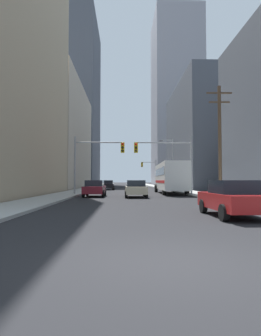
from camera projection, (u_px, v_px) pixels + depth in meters
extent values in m
plane|color=black|center=(179.00, 263.00, 5.19)|extent=(400.00, 400.00, 0.00)
cube|color=#9E9E99|center=(93.00, 188.00, 54.96)|extent=(3.12, 160.00, 0.15)
cube|color=#9E9E99|center=(164.00, 188.00, 55.30)|extent=(3.12, 160.00, 0.15)
cube|color=silver|center=(170.00, 177.00, 32.43)|extent=(2.91, 11.58, 2.90)
cube|color=black|center=(159.00, 172.00, 32.42)|extent=(0.40, 10.57, 0.80)
cube|color=red|center=(159.00, 182.00, 32.38)|extent=(0.39, 10.57, 0.28)
cylinder|color=black|center=(156.00, 188.00, 36.36)|extent=(0.32, 1.00, 1.00)
cylinder|color=black|center=(174.00, 188.00, 36.42)|extent=(0.32, 1.00, 1.00)
cylinder|color=black|center=(164.00, 190.00, 29.12)|extent=(0.32, 1.00, 1.00)
cylinder|color=black|center=(187.00, 190.00, 29.18)|extent=(0.32, 1.00, 1.00)
cube|color=maroon|center=(233.00, 201.00, 11.87)|extent=(1.87, 4.23, 0.65)
cube|color=black|center=(234.00, 187.00, 11.75)|extent=(1.62, 1.93, 0.55)
cylinder|color=black|center=(203.00, 206.00, 13.18)|extent=(0.22, 0.64, 0.64)
cylinder|color=black|center=(240.00, 206.00, 13.22)|extent=(0.22, 0.64, 0.64)
cylinder|color=black|center=(224.00, 213.00, 10.49)|extent=(0.22, 0.64, 0.64)
cube|color=#C6B793|center=(136.00, 190.00, 25.50)|extent=(1.85, 4.22, 0.65)
cube|color=black|center=(136.00, 183.00, 25.37)|extent=(1.61, 1.92, 0.55)
cylinder|color=black|center=(126.00, 193.00, 26.81)|extent=(0.22, 0.64, 0.64)
cylinder|color=black|center=(144.00, 193.00, 26.85)|extent=(0.22, 0.64, 0.64)
cylinder|color=black|center=(126.00, 194.00, 24.12)|extent=(0.22, 0.64, 0.64)
cylinder|color=black|center=(147.00, 194.00, 24.16)|extent=(0.22, 0.64, 0.64)
cube|color=maroon|center=(95.00, 190.00, 26.48)|extent=(1.86, 4.23, 0.65)
cube|color=black|center=(95.00, 183.00, 26.36)|extent=(1.61, 1.92, 0.55)
cylinder|color=black|center=(87.00, 193.00, 27.79)|extent=(0.22, 0.64, 0.64)
cylinder|color=black|center=(105.00, 193.00, 27.83)|extent=(0.22, 0.64, 0.64)
cylinder|color=black|center=(83.00, 194.00, 25.11)|extent=(0.22, 0.64, 0.64)
cylinder|color=black|center=(103.00, 194.00, 25.15)|extent=(0.22, 0.64, 0.64)
cube|color=black|center=(108.00, 186.00, 45.13)|extent=(1.94, 4.26, 0.65)
cube|color=black|center=(108.00, 182.00, 45.01)|extent=(1.65, 1.95, 0.55)
cylinder|color=black|center=(103.00, 188.00, 46.44)|extent=(0.22, 0.64, 0.64)
cylinder|color=black|center=(114.00, 188.00, 46.48)|extent=(0.22, 0.64, 0.64)
cylinder|color=black|center=(102.00, 188.00, 43.76)|extent=(0.22, 0.64, 0.64)
cylinder|color=black|center=(113.00, 188.00, 43.80)|extent=(0.22, 0.64, 0.64)
cylinder|color=gray|center=(75.00, 166.00, 28.95)|extent=(0.18, 0.18, 6.00)
cylinder|color=gray|center=(99.00, 142.00, 29.12)|extent=(4.87, 0.12, 0.12)
cube|color=gold|center=(123.00, 148.00, 29.16)|extent=(0.38, 0.30, 1.05)
sphere|color=red|center=(123.00, 144.00, 29.00)|extent=(0.24, 0.24, 0.24)
sphere|color=black|center=(123.00, 147.00, 28.99)|extent=(0.24, 0.24, 0.24)
sphere|color=black|center=(123.00, 151.00, 28.97)|extent=(0.24, 0.24, 0.24)
cylinder|color=gray|center=(191.00, 166.00, 29.25)|extent=(0.18, 0.18, 6.00)
cylinder|color=gray|center=(164.00, 143.00, 29.28)|extent=(5.70, 0.12, 0.12)
cube|color=gold|center=(136.00, 148.00, 29.19)|extent=(0.38, 0.30, 1.05)
sphere|color=red|center=(136.00, 144.00, 29.04)|extent=(0.24, 0.24, 0.24)
sphere|color=black|center=(136.00, 147.00, 29.02)|extent=(0.24, 0.24, 0.24)
sphere|color=black|center=(136.00, 151.00, 29.01)|extent=(0.24, 0.24, 0.24)
cylinder|color=gray|center=(156.00, 173.00, 60.81)|extent=(0.18, 0.18, 6.00)
cylinder|color=gray|center=(149.00, 162.00, 60.87)|extent=(3.01, 0.12, 0.12)
cube|color=gold|center=(142.00, 165.00, 60.81)|extent=(0.38, 0.30, 1.05)
sphere|color=black|center=(142.00, 163.00, 60.66)|extent=(0.24, 0.24, 0.24)
sphere|color=#F9A514|center=(142.00, 165.00, 60.64)|extent=(0.24, 0.24, 0.24)
sphere|color=black|center=(142.00, 166.00, 60.63)|extent=(0.24, 0.24, 0.24)
cylinder|color=brown|center=(220.00, 142.00, 24.32)|extent=(0.28, 0.28, 9.65)
cube|color=brown|center=(219.00, 93.00, 24.50)|extent=(2.20, 0.12, 0.12)
cube|color=brown|center=(219.00, 102.00, 24.47)|extent=(1.80, 0.12, 0.12)
cylinder|color=gray|center=(173.00, 165.00, 40.76)|extent=(0.16, 0.16, 7.50)
cylinder|color=gray|center=(167.00, 140.00, 40.89)|extent=(1.69, 0.10, 0.10)
ellipsoid|color=#4C4C51|center=(161.00, 141.00, 40.87)|extent=(0.56, 0.32, 0.20)
cube|color=#B7A893|center=(33.00, 137.00, 54.82)|extent=(19.28, 28.56, 19.71)
cube|color=#4C515B|center=(72.00, 103.00, 93.02)|extent=(16.67, 26.69, 53.47)
cube|color=#4C515B|center=(242.00, 138.00, 53.02)|extent=(24.59, 24.48, 18.96)
cube|color=#93939E|center=(176.00, 101.00, 96.80)|extent=(15.24, 19.89, 57.35)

